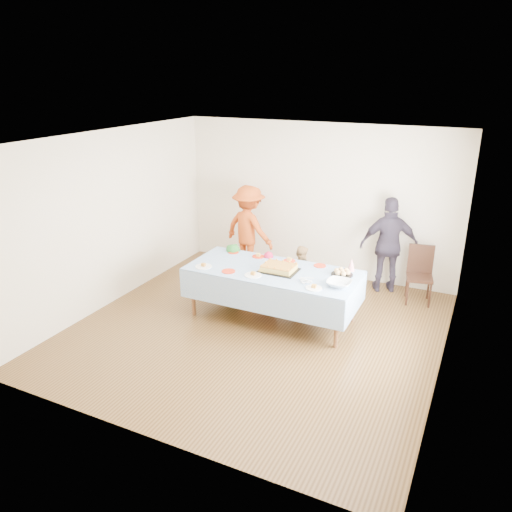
# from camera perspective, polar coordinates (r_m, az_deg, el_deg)

# --- Properties ---
(ground) EXTENTS (5.00, 5.00, 0.00)m
(ground) POSITION_cam_1_polar(r_m,az_deg,el_deg) (7.26, 0.03, -8.41)
(ground) COLOR #452C13
(ground) RESTS_ON ground
(room_walls) EXTENTS (5.04, 5.04, 2.72)m
(room_walls) POSITION_cam_1_polar(r_m,az_deg,el_deg) (6.58, 0.48, 5.15)
(room_walls) COLOR beige
(room_walls) RESTS_ON ground
(party_table) EXTENTS (2.50, 1.10, 0.78)m
(party_table) POSITION_cam_1_polar(r_m,az_deg,el_deg) (7.29, 1.91, -1.99)
(party_table) COLOR brown
(party_table) RESTS_ON ground
(birthday_cake) EXTENTS (0.54, 0.41, 0.10)m
(birthday_cake) POSITION_cam_1_polar(r_m,az_deg,el_deg) (7.22, 2.63, -1.39)
(birthday_cake) COLOR black
(birthday_cake) RESTS_ON party_table
(rolls_tray) EXTENTS (0.31, 0.31, 0.09)m
(rolls_tray) POSITION_cam_1_polar(r_m,az_deg,el_deg) (7.17, 9.81, -1.88)
(rolls_tray) COLOR black
(rolls_tray) RESTS_ON party_table
(punch_bowl) EXTENTS (0.33, 0.33, 0.08)m
(punch_bowl) POSITION_cam_1_polar(r_m,az_deg,el_deg) (6.80, 9.47, -3.11)
(punch_bowl) COLOR silver
(punch_bowl) RESTS_ON party_table
(party_hat) EXTENTS (0.11, 0.11, 0.19)m
(party_hat) POSITION_cam_1_polar(r_m,az_deg,el_deg) (7.33, 10.84, -0.97)
(party_hat) COLOR silver
(party_hat) RESTS_ON party_table
(fork_pile) EXTENTS (0.24, 0.18, 0.07)m
(fork_pile) POSITION_cam_1_polar(r_m,az_deg,el_deg) (6.86, 5.62, -2.78)
(fork_pile) COLOR white
(fork_pile) RESTS_ON party_table
(plate_red_far_a) EXTENTS (0.17, 0.17, 0.01)m
(plate_red_far_a) POSITION_cam_1_polar(r_m,az_deg,el_deg) (7.96, -2.60, 0.44)
(plate_red_far_a) COLOR red
(plate_red_far_a) RESTS_ON party_table
(plate_red_far_b) EXTENTS (0.20, 0.20, 0.01)m
(plate_red_far_b) POSITION_cam_1_polar(r_m,az_deg,el_deg) (7.77, 0.27, -0.05)
(plate_red_far_b) COLOR red
(plate_red_far_b) RESTS_ON party_table
(plate_red_far_c) EXTENTS (0.19, 0.19, 0.01)m
(plate_red_far_c) POSITION_cam_1_polar(r_m,az_deg,el_deg) (7.61, 3.82, -0.56)
(plate_red_far_c) COLOR red
(plate_red_far_c) RESTS_ON party_table
(plate_red_far_d) EXTENTS (0.18, 0.18, 0.01)m
(plate_red_far_d) POSITION_cam_1_polar(r_m,az_deg,el_deg) (7.47, 7.31, -1.10)
(plate_red_far_d) COLOR red
(plate_red_far_d) RESTS_ON party_table
(plate_red_near) EXTENTS (0.20, 0.20, 0.01)m
(plate_red_near) POSITION_cam_1_polar(r_m,az_deg,el_deg) (7.21, -3.17, -1.75)
(plate_red_near) COLOR red
(plate_red_near) RESTS_ON party_table
(plate_white_left) EXTENTS (0.25, 0.25, 0.01)m
(plate_white_left) POSITION_cam_1_polar(r_m,az_deg,el_deg) (7.41, -6.01, -1.20)
(plate_white_left) COLOR white
(plate_white_left) RESTS_ON party_table
(plate_white_mid) EXTENTS (0.24, 0.24, 0.01)m
(plate_white_mid) POSITION_cam_1_polar(r_m,az_deg,el_deg) (7.06, -0.34, -2.20)
(plate_white_mid) COLOR white
(plate_white_mid) RESTS_ON party_table
(plate_white_right) EXTENTS (0.22, 0.22, 0.01)m
(plate_white_right) POSITION_cam_1_polar(r_m,az_deg,el_deg) (6.70, 6.63, -3.66)
(plate_white_right) COLOR white
(plate_white_right) RESTS_ON party_table
(dining_chair) EXTENTS (0.47, 0.47, 0.92)m
(dining_chair) POSITION_cam_1_polar(r_m,az_deg,el_deg) (8.37, 18.22, -1.61)
(dining_chair) COLOR black
(dining_chair) RESTS_ON ground
(toddler_left) EXTENTS (0.37, 0.31, 0.87)m
(toddler_left) POSITION_cam_1_polar(r_m,az_deg,el_deg) (7.91, 1.39, -2.43)
(toddler_left) COLOR #C81943
(toddler_left) RESTS_ON ground
(toddler_mid) EXTENTS (0.51, 0.43, 0.89)m
(toddler_mid) POSITION_cam_1_polar(r_m,az_deg,el_deg) (8.15, -2.62, -1.64)
(toddler_mid) COLOR #246D25
(toddler_mid) RESTS_ON ground
(toddler_right) EXTENTS (0.49, 0.42, 0.90)m
(toddler_right) POSITION_cam_1_polar(r_m,az_deg,el_deg) (8.09, 5.10, -1.85)
(toddler_right) COLOR tan
(toddler_right) RESTS_ON ground
(adult_left) EXTENTS (1.15, 0.83, 1.60)m
(adult_left) POSITION_cam_1_polar(r_m,az_deg,el_deg) (9.10, -0.83, 3.12)
(adult_left) COLOR #C14A18
(adult_left) RESTS_ON ground
(adult_right) EXTENTS (1.03, 0.72, 1.62)m
(adult_right) POSITION_cam_1_polar(r_m,az_deg,el_deg) (8.50, 14.96, 1.20)
(adult_right) COLOR #322A3B
(adult_right) RESTS_ON ground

